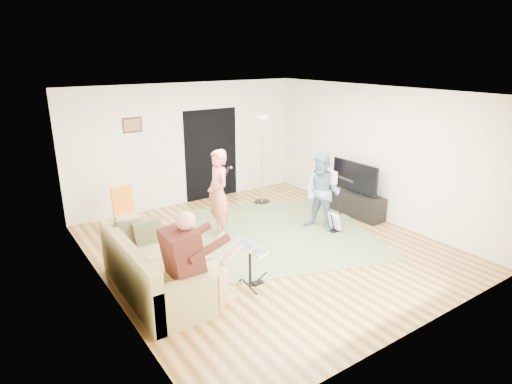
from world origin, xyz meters
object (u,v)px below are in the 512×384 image
(guitarist, at_px, (322,192))
(tv_cabinet, at_px, (354,203))
(television, at_px, (355,176))
(torchiere_lamp, at_px, (262,144))
(guitar_spare, at_px, (335,221))
(dining_chair, at_px, (127,220))
(drum_kit, at_px, (250,269))
(singer, at_px, (218,194))
(sofa, at_px, (149,276))

(guitarist, height_order, tv_cabinet, guitarist)
(guitarist, bearing_deg, television, 81.74)
(television, bearing_deg, torchiere_lamp, 123.32)
(guitar_spare, height_order, dining_chair, dining_chair)
(drum_kit, relative_size, torchiere_lamp, 0.34)
(guitar_spare, bearing_deg, singer, 150.41)
(sofa, distance_m, guitar_spare, 3.78)
(singer, height_order, guitarist, singer)
(dining_chair, relative_size, television, 0.79)
(drum_kit, bearing_deg, television, 19.76)
(singer, bearing_deg, television, 85.67)
(sofa, distance_m, torchiere_lamp, 4.42)
(drum_kit, distance_m, guitar_spare, 2.60)
(drum_kit, xyz_separation_m, torchiere_lamp, (2.31, 2.97, 1.07))
(drum_kit, xyz_separation_m, guitar_spare, (2.48, 0.78, -0.07))
(guitar_spare, relative_size, dining_chair, 0.81)
(drum_kit, bearing_deg, tv_cabinet, 19.50)
(sofa, bearing_deg, guitar_spare, 2.00)
(guitarist, xyz_separation_m, dining_chair, (-3.23, 1.80, -0.43))
(singer, bearing_deg, sofa, -48.33)
(drum_kit, bearing_deg, guitarist, 23.55)
(singer, bearing_deg, guitar_spare, 68.48)
(drum_kit, distance_m, guitarist, 2.59)
(sofa, distance_m, tv_cabinet, 4.83)
(tv_cabinet, bearing_deg, sofa, -172.99)
(guitar_spare, relative_size, torchiere_lamp, 0.38)
(guitarist, distance_m, torchiere_lamp, 2.04)
(guitarist, bearing_deg, torchiere_lamp, 161.21)
(torchiere_lamp, relative_size, television, 1.68)
(dining_chair, bearing_deg, drum_kit, -73.25)
(tv_cabinet, relative_size, television, 1.18)
(sofa, height_order, guitar_spare, sofa)
(drum_kit, distance_m, torchiere_lamp, 3.91)
(guitar_spare, relative_size, television, 0.65)
(torchiere_lamp, bearing_deg, television, -56.68)
(guitarist, xyz_separation_m, tv_cabinet, (1.16, 0.22, -0.52))
(guitar_spare, bearing_deg, drum_kit, -162.49)
(singer, height_order, dining_chair, singer)
(sofa, relative_size, television, 1.79)
(singer, bearing_deg, torchiere_lamp, 129.95)
(guitarist, xyz_separation_m, guitar_spare, (0.14, -0.24, -0.55))
(torchiere_lamp, bearing_deg, drum_kit, -127.88)
(guitarist, relative_size, dining_chair, 1.63)
(dining_chair, bearing_deg, guitarist, -29.94)
(torchiere_lamp, bearing_deg, sofa, -147.23)
(guitarist, xyz_separation_m, television, (1.11, 0.22, 0.08))
(singer, xyz_separation_m, guitarist, (1.78, -0.86, -0.06))
(singer, distance_m, torchiere_lamp, 2.14)
(guitarist, distance_m, tv_cabinet, 1.29)
(torchiere_lamp, bearing_deg, dining_chair, -177.17)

